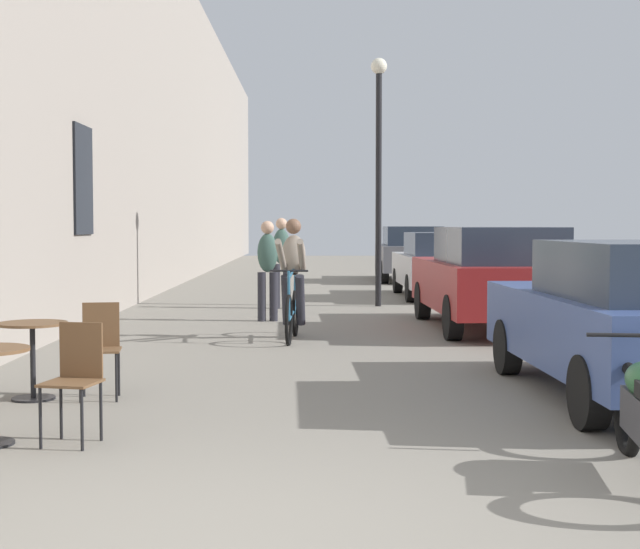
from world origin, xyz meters
name	(u,v)px	position (x,y,z in m)	size (l,w,h in m)	color
ground_plane	(236,547)	(0.00, 0.00, 0.00)	(88.00, 88.00, 0.00)	gray
building_facade_left	(118,86)	(-3.45, 14.00, 4.37)	(0.54, 68.00, 8.73)	gray
cafe_chair_near_toward_street	(75,374)	(-1.38, 2.27, 0.52)	(0.45, 0.45, 0.89)	black
cafe_table_mid	(33,344)	(-2.21, 3.99, 0.52)	(0.64, 0.64, 0.72)	black
cafe_chair_mid_toward_street	(100,343)	(-1.60, 4.06, 0.52)	(0.43, 0.43, 0.89)	black
cyclist_on_bicycle	(293,282)	(0.11, 8.55, 0.81)	(0.52, 1.76, 1.74)	black
pedestrian_near	(268,265)	(-0.36, 11.00, 0.95)	(0.36, 0.27, 1.69)	#26262D
pedestrian_mid	(282,257)	(-0.21, 13.37, 0.99)	(0.38, 0.30, 1.75)	#26262D
street_lamp	(379,150)	(1.70, 13.86, 3.11)	(0.32, 0.32, 4.90)	black
parked_car_nearest	(630,318)	(3.33, 3.93, 0.76)	(1.84, 4.19, 1.48)	#384C84
parked_car_second	(492,276)	(3.17, 9.73, 0.82)	(1.98, 4.51, 1.59)	maroon
parked_car_third	(439,264)	(3.21, 15.99, 0.75)	(1.76, 4.10, 1.45)	#B7B7BC
parked_car_fourth	(411,253)	(3.24, 22.24, 0.82)	(1.94, 4.46, 1.57)	#595960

